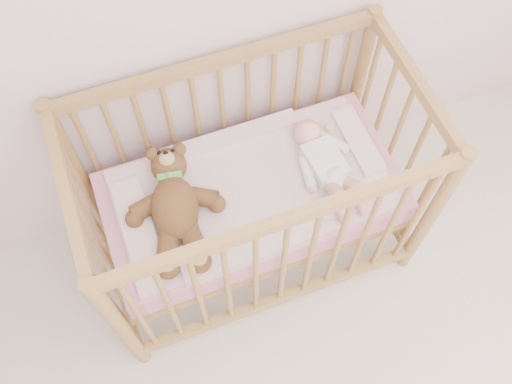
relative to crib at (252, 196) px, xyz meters
name	(u,v)px	position (x,y,z in m)	size (l,w,h in m)	color
crib	(252,196)	(0.00, 0.00, 0.00)	(1.36, 0.76, 1.00)	#AF824A
mattress	(252,197)	(0.00, 0.00, -0.01)	(1.22, 0.62, 0.13)	pink
blanket	(252,189)	(0.00, 0.00, 0.06)	(1.10, 0.58, 0.06)	pink
baby	(325,160)	(0.31, -0.02, 0.14)	(0.25, 0.52, 0.12)	white
teddy_bear	(175,208)	(-0.32, -0.02, 0.15)	(0.41, 0.58, 0.16)	brown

